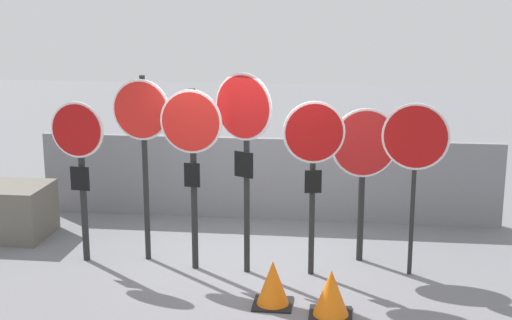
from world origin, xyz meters
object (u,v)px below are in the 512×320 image
Objects in this scene: traffic_cone_1 at (273,283)px; storage_crate at (17,211)px; stop_sign_5 at (364,156)px; stop_sign_6 at (415,148)px; stop_sign_2 at (192,144)px; traffic_cone_0 at (331,293)px; stop_sign_3 at (244,132)px; stop_sign_4 at (314,152)px; stop_sign_0 at (79,154)px; stop_sign_1 at (142,130)px.

storage_crate is at bearing 153.93° from traffic_cone_1.
stop_sign_6 is at bearing -50.56° from stop_sign_5.
stop_sign_2 is 2.55m from traffic_cone_0.
traffic_cone_1 is at bearing -134.90° from stop_sign_6.
stop_sign_3 is 0.88m from stop_sign_4.
stop_sign_0 is 2.21m from stop_sign_3.
stop_sign_3 reaches higher than storage_crate.
stop_sign_6 is (4.25, 0.01, 0.19)m from stop_sign_0.
stop_sign_2 is 0.69m from stop_sign_3.
traffic_cone_1 is at bearing -25.39° from stop_sign_1.
stop_sign_3 reaches higher than stop_sign_1.
stop_sign_3 reaches higher than stop_sign_2.
stop_sign_0 is 4.02× the size of traffic_cone_0.
traffic_cone_0 is at bearing -117.28° from stop_sign_5.
stop_sign_6 is 5.79m from storage_crate.
traffic_cone_1 is at bearing -15.41° from stop_sign_0.
stop_sign_6 reaches higher than storage_crate.
stop_sign_2 reaches higher than stop_sign_5.
stop_sign_0 is 0.87m from stop_sign_1.
stop_sign_4 reaches higher than stop_sign_6.
stop_sign_1 is 1.20× the size of stop_sign_5.
stop_sign_3 is 1.64m from stop_sign_5.
storage_crate is at bearing 167.23° from stop_sign_2.
stop_sign_2 is at bearing 168.51° from stop_sign_4.
stop_sign_0 is 2.25× the size of storage_crate.
stop_sign_5 is 0.94× the size of stop_sign_6.
stop_sign_0 is 3.08m from traffic_cone_1.
stop_sign_3 is at bearing -3.55° from stop_sign_1.
stop_sign_5 is 3.86× the size of traffic_cone_0.
stop_sign_1 reaches higher than traffic_cone_1.
stop_sign_6 is at bearing 32.25° from stop_sign_3.
traffic_cone_1 is (-1.03, -1.51, -1.18)m from stop_sign_5.
stop_sign_3 reaches higher than stop_sign_0.
stop_sign_6 is at bearing 8.62° from stop_sign_2.
stop_sign_1 is 2.66m from traffic_cone_1.
storage_crate is at bearing 155.10° from traffic_cone_0.
stop_sign_4 is at bearing 102.97° from traffic_cone_0.
stop_sign_1 is at bearing 162.28° from stop_sign_4.
stop_sign_2 is 4.39× the size of traffic_cone_0.
stop_sign_0 is 3.03m from stop_sign_4.
stop_sign_5 is 0.76m from stop_sign_6.
stop_sign_0 is at bearing 171.40° from stop_sign_5.
stop_sign_3 is at bearing -164.32° from stop_sign_6.
stop_sign_4 is 4.63m from storage_crate.
stop_sign_6 is 4.12× the size of traffic_cone_0.
stop_sign_1 is 4.62× the size of traffic_cone_0.
stop_sign_1 is 1.05× the size of stop_sign_2.
stop_sign_3 is at bearing -173.84° from stop_sign_5.
stop_sign_5 is at bearing 78.13° from traffic_cone_0.
stop_sign_4 is at bearing 1.49° from stop_sign_1.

